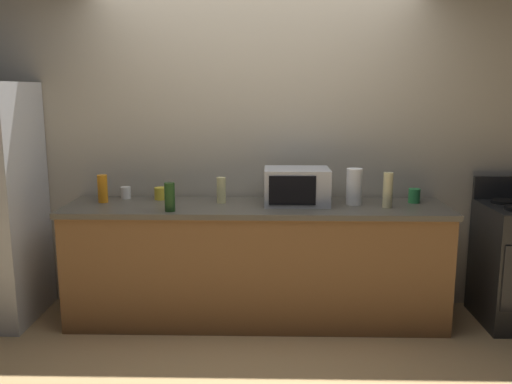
{
  "coord_description": "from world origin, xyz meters",
  "views": [
    {
      "loc": [
        0.09,
        -3.53,
        1.74
      ],
      "look_at": [
        0.0,
        0.4,
        1.0
      ],
      "focal_mm": 38.0,
      "sensor_mm": 36.0,
      "label": 1
    }
  ],
  "objects_px": {
    "paper_towel_roll": "(354,187)",
    "bottle_wine": "(170,197)",
    "microwave": "(297,186)",
    "bottle_hand_soap": "(388,190)",
    "bottle_vinegar": "(221,190)",
    "mug_white": "(126,193)",
    "mug_yellow": "(161,194)",
    "bottle_dish_soap": "(103,189)",
    "mug_green": "(414,196)"
  },
  "relations": [
    {
      "from": "paper_towel_roll",
      "to": "bottle_wine",
      "type": "distance_m",
      "value": 1.36
    },
    {
      "from": "microwave",
      "to": "paper_towel_roll",
      "type": "distance_m",
      "value": 0.43
    },
    {
      "from": "bottle_hand_soap",
      "to": "bottle_vinegar",
      "type": "height_order",
      "value": "bottle_hand_soap"
    },
    {
      "from": "bottle_vinegar",
      "to": "mug_white",
      "type": "xyz_separation_m",
      "value": [
        -0.77,
        0.15,
        -0.05
      ]
    },
    {
      "from": "mug_white",
      "to": "mug_yellow",
      "type": "bearing_deg",
      "value": -6.5
    },
    {
      "from": "bottle_wine",
      "to": "bottle_dish_soap",
      "type": "bearing_deg",
      "value": 152.47
    },
    {
      "from": "bottle_hand_soap",
      "to": "mug_white",
      "type": "relative_size",
      "value": 2.78
    },
    {
      "from": "microwave",
      "to": "bottle_dish_soap",
      "type": "bearing_deg",
      "value": 178.78
    },
    {
      "from": "bottle_dish_soap",
      "to": "mug_white",
      "type": "height_order",
      "value": "bottle_dish_soap"
    },
    {
      "from": "bottle_wine",
      "to": "mug_white",
      "type": "relative_size",
      "value": 2.2
    },
    {
      "from": "mug_yellow",
      "to": "paper_towel_roll",
      "type": "bearing_deg",
      "value": -5.65
    },
    {
      "from": "bottle_dish_soap",
      "to": "mug_yellow",
      "type": "xyz_separation_m",
      "value": [
        0.42,
        0.12,
        -0.06
      ]
    },
    {
      "from": "microwave",
      "to": "paper_towel_roll",
      "type": "relative_size",
      "value": 1.78
    },
    {
      "from": "microwave",
      "to": "mug_green",
      "type": "height_order",
      "value": "microwave"
    },
    {
      "from": "microwave",
      "to": "bottle_wine",
      "type": "distance_m",
      "value": 0.94
    },
    {
      "from": "bottle_vinegar",
      "to": "mug_white",
      "type": "relative_size",
      "value": 2.11
    },
    {
      "from": "paper_towel_roll",
      "to": "mug_green",
      "type": "distance_m",
      "value": 0.48
    },
    {
      "from": "microwave",
      "to": "mug_yellow",
      "type": "relative_size",
      "value": 5.05
    },
    {
      "from": "mug_yellow",
      "to": "mug_white",
      "type": "xyz_separation_m",
      "value": [
        -0.28,
        0.03,
        -0.0
      ]
    },
    {
      "from": "microwave",
      "to": "mug_yellow",
      "type": "height_order",
      "value": "microwave"
    },
    {
      "from": "microwave",
      "to": "mug_white",
      "type": "height_order",
      "value": "microwave"
    },
    {
      "from": "microwave",
      "to": "mug_white",
      "type": "bearing_deg",
      "value": 172.28
    },
    {
      "from": "bottle_vinegar",
      "to": "mug_white",
      "type": "distance_m",
      "value": 0.78
    },
    {
      "from": "bottle_wine",
      "to": "bottle_dish_soap",
      "type": "distance_m",
      "value": 0.64
    },
    {
      "from": "bottle_dish_soap",
      "to": "mug_white",
      "type": "bearing_deg",
      "value": 47.98
    },
    {
      "from": "bottle_dish_soap",
      "to": "mug_white",
      "type": "distance_m",
      "value": 0.21
    },
    {
      "from": "mug_green",
      "to": "bottle_vinegar",
      "type": "bearing_deg",
      "value": -178.3
    },
    {
      "from": "paper_towel_roll",
      "to": "bottle_wine",
      "type": "relative_size",
      "value": 1.32
    },
    {
      "from": "paper_towel_roll",
      "to": "mug_green",
      "type": "height_order",
      "value": "paper_towel_roll"
    },
    {
      "from": "mug_green",
      "to": "mug_yellow",
      "type": "height_order",
      "value": "mug_green"
    },
    {
      "from": "paper_towel_roll",
      "to": "mug_yellow",
      "type": "distance_m",
      "value": 1.49
    },
    {
      "from": "mug_white",
      "to": "bottle_dish_soap",
      "type": "bearing_deg",
      "value": -132.02
    },
    {
      "from": "bottle_wine",
      "to": "mug_white",
      "type": "height_order",
      "value": "bottle_wine"
    },
    {
      "from": "paper_towel_roll",
      "to": "mug_white",
      "type": "height_order",
      "value": "paper_towel_roll"
    },
    {
      "from": "bottle_wine",
      "to": "paper_towel_roll",
      "type": "bearing_deg",
      "value": 11.25
    },
    {
      "from": "bottle_dish_soap",
      "to": "mug_yellow",
      "type": "distance_m",
      "value": 0.44
    },
    {
      "from": "bottle_wine",
      "to": "bottle_hand_soap",
      "type": "bearing_deg",
      "value": 5.78
    },
    {
      "from": "bottle_vinegar",
      "to": "bottle_dish_soap",
      "type": "bearing_deg",
      "value": 180.0
    },
    {
      "from": "bottle_hand_soap",
      "to": "mug_green",
      "type": "xyz_separation_m",
      "value": [
        0.24,
        0.18,
        -0.08
      ]
    },
    {
      "from": "bottle_hand_soap",
      "to": "bottle_dish_soap",
      "type": "height_order",
      "value": "bottle_hand_soap"
    },
    {
      "from": "microwave",
      "to": "bottle_hand_soap",
      "type": "height_order",
      "value": "microwave"
    },
    {
      "from": "bottle_dish_soap",
      "to": "mug_yellow",
      "type": "bearing_deg",
      "value": 15.76
    },
    {
      "from": "microwave",
      "to": "bottle_wine",
      "type": "xyz_separation_m",
      "value": [
        -0.9,
        -0.26,
        -0.03
      ]
    },
    {
      "from": "bottle_vinegar",
      "to": "bottle_dish_soap",
      "type": "height_order",
      "value": "bottle_dish_soap"
    },
    {
      "from": "bottle_wine",
      "to": "mug_white",
      "type": "xyz_separation_m",
      "value": [
        -0.43,
        0.44,
        -0.06
      ]
    },
    {
      "from": "microwave",
      "to": "bottle_dish_soap",
      "type": "xyz_separation_m",
      "value": [
        -1.47,
        0.03,
        -0.03
      ]
    },
    {
      "from": "mug_green",
      "to": "mug_white",
      "type": "relative_size",
      "value": 1.15
    },
    {
      "from": "paper_towel_roll",
      "to": "mug_green",
      "type": "bearing_deg",
      "value": 8.8
    },
    {
      "from": "paper_towel_roll",
      "to": "bottle_vinegar",
      "type": "distance_m",
      "value": 1.0
    },
    {
      "from": "bottle_wine",
      "to": "mug_white",
      "type": "bearing_deg",
      "value": 134.08
    }
  ]
}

